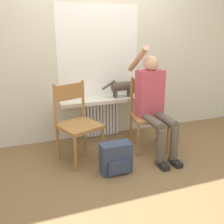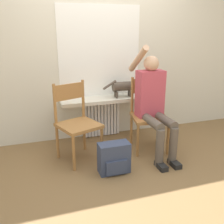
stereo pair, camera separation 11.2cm
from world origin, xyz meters
The scene contains 10 objects.
ground_plane centered at (0.00, 0.00, 0.00)m, with size 12.00×12.00×0.00m, color brown.
wall_with_window centered at (0.00, 1.23, 1.35)m, with size 7.00×0.06×2.70m.
radiator centered at (0.00, 1.15, 0.29)m, with size 0.56×0.08×0.57m.
windowsill centered at (0.00, 1.03, 0.60)m, with size 1.24×0.34×0.05m.
window_glass centered at (0.00, 1.20, 1.26)m, with size 1.19×0.01×1.27m.
chair_left centered at (-0.49, 0.54, 0.49)m, with size 0.58×0.58×0.96m.
chair_right centered at (0.48, 0.54, 0.49)m, with size 0.52×0.52×0.96m.
person centered at (0.48, 0.41, 0.70)m, with size 0.36×1.04×1.39m.
cat centered at (0.30, 1.00, 0.78)m, with size 0.52×0.13×0.26m.
backpack centered at (-0.17, 0.06, 0.17)m, with size 0.35×0.21×0.36m.
Camera 2 is at (-1.03, -2.47, 1.58)m, focal length 42.00 mm.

